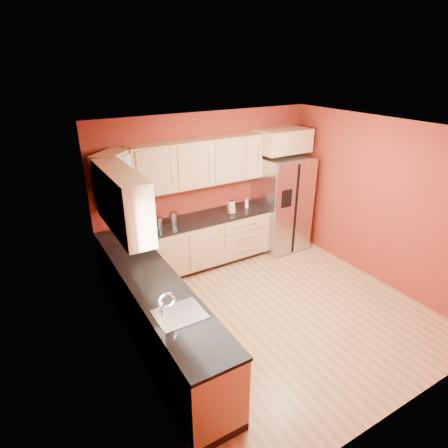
{
  "coord_description": "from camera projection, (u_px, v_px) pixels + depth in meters",
  "views": [
    {
      "loc": [
        -2.92,
        -3.48,
        3.37
      ],
      "look_at": [
        -0.32,
        0.9,
        1.11
      ],
      "focal_mm": 30.0,
      "sensor_mm": 36.0,
      "label": 1
    }
  ],
  "objects": [
    {
      "name": "canister_right",
      "position": [
        173.0,
        219.0,
        5.99
      ],
      "size": [
        0.16,
        0.16,
        0.21
      ],
      "primitive_type": "cylinder",
      "rotation": [
        0.0,
        0.0,
        -0.29
      ],
      "color": "#B4B4B9",
      "rests_on": "countertop_back"
    },
    {
      "name": "sink_faucet",
      "position": [
        179.0,
        303.0,
        3.85
      ],
      "size": [
        0.5,
        0.42,
        0.3
      ],
      "primitive_type": null,
      "color": "silver",
      "rests_on": "countertop_left"
    },
    {
      "name": "upper_cabinets_left",
      "position": [
        122.0,
        201.0,
        4.44
      ],
      "size": [
        0.33,
        1.35,
        0.75
      ],
      "primitive_type": "cube",
      "color": "tan",
      "rests_on": "wall_left"
    },
    {
      "name": "base_cabinets_back",
      "position": [
        189.0,
        247.0,
        6.37
      ],
      "size": [
        2.9,
        0.6,
        0.88
      ],
      "primitive_type": "cube",
      "color": "tan",
      "rests_on": "floor"
    },
    {
      "name": "countertop_left",
      "position": [
        162.0,
        293.0,
        4.31
      ],
      "size": [
        0.62,
        2.8,
        0.04
      ],
      "primitive_type": "cube",
      "color": "black",
      "rests_on": "base_cabinets_left"
    },
    {
      "name": "upper_cabinets_back",
      "position": [
        199.0,
        163.0,
        6.05
      ],
      "size": [
        2.3,
        0.33,
        0.75
      ],
      "primitive_type": "cube",
      "color": "tan",
      "rests_on": "wall_back"
    },
    {
      "name": "over_fridge_cabinet",
      "position": [
        282.0,
        140.0,
        6.6
      ],
      "size": [
        0.92,
        0.6,
        0.4
      ],
      "primitive_type": "cube",
      "color": "tan",
      "rests_on": "wall_back"
    },
    {
      "name": "wine_bottle_b",
      "position": [
        135.0,
        226.0,
        5.64
      ],
      "size": [
        0.08,
        0.08,
        0.29
      ],
      "primitive_type": null,
      "rotation": [
        0.0,
        0.0,
        0.29
      ],
      "color": "black",
      "rests_on": "countertop_back"
    },
    {
      "name": "refrigerator",
      "position": [
        281.0,
        203.0,
        7.01
      ],
      "size": [
        0.9,
        0.75,
        1.78
      ],
      "primitive_type": "cube",
      "color": "#B4B4B9",
      "rests_on": "floor"
    },
    {
      "name": "countertop_back",
      "position": [
        188.0,
        222.0,
        6.17
      ],
      "size": [
        2.9,
        0.62,
        0.04
      ],
      "primitive_type": "cube",
      "color": "black",
      "rests_on": "base_cabinets_back"
    },
    {
      "name": "wall_front",
      "position": [
        419.0,
        310.0,
        3.37
      ],
      "size": [
        4.0,
        0.04,
        2.6
      ],
      "primitive_type": "cube",
      "color": "maroon",
      "rests_on": "floor"
    },
    {
      "name": "canister_left",
      "position": [
        159.0,
        223.0,
        5.87
      ],
      "size": [
        0.13,
        0.13,
        0.17
      ],
      "primitive_type": "cylinder",
      "rotation": [
        0.0,
        0.0,
        0.31
      ],
      "color": "#B4B4B9",
      "rests_on": "countertop_back"
    },
    {
      "name": "wall_right",
      "position": [
        380.0,
        203.0,
        5.87
      ],
      "size": [
        0.04,
        4.0,
        2.6
      ],
      "primitive_type": "cube",
      "color": "maroon",
      "rests_on": "floor"
    },
    {
      "name": "knife_block",
      "position": [
        231.0,
        207.0,
        6.44
      ],
      "size": [
        0.11,
        0.1,
        0.21
      ],
      "primitive_type": "cube",
      "rotation": [
        0.0,
        0.0,
        -0.06
      ],
      "color": "tan",
      "rests_on": "countertop_back"
    },
    {
      "name": "wine_bottle_a",
      "position": [
        129.0,
        223.0,
        5.65
      ],
      "size": [
        0.1,
        0.1,
        0.35
      ],
      "primitive_type": null,
      "rotation": [
        0.0,
        0.0,
        0.34
      ],
      "color": "black",
      "rests_on": "countertop_back"
    },
    {
      "name": "corner_upper_cabinet",
      "position": [
        114.0,
        179.0,
        5.26
      ],
      "size": [
        0.67,
        0.67,
        0.75
      ],
      "primitive_type": "cube",
      "rotation": [
        0.0,
        0.0,
        0.79
      ],
      "color": "tan",
      "rests_on": "wall_back"
    },
    {
      "name": "wall_back",
      "position": [
        208.0,
        188.0,
        6.51
      ],
      "size": [
        4.0,
        0.04,
        2.6
      ],
      "primitive_type": "cube",
      "color": "maroon",
      "rests_on": "floor"
    },
    {
      "name": "wall_left",
      "position": [
        132.0,
        270.0,
        4.01
      ],
      "size": [
        0.04,
        4.0,
        2.6
      ],
      "primitive_type": "cube",
      "color": "maroon",
      "rests_on": "floor"
    },
    {
      "name": "base_cabinets_left",
      "position": [
        164.0,
        325.0,
        4.5
      ],
      "size": [
        0.6,
        2.8,
        0.88
      ],
      "primitive_type": "cube",
      "color": "tan",
      "rests_on": "floor"
    },
    {
      "name": "window",
      "position": [
        148.0,
        270.0,
        3.52
      ],
      "size": [
        0.03,
        0.9,
        1.0
      ],
      "primitive_type": "cube",
      "color": "white",
      "rests_on": "wall_left"
    },
    {
      "name": "ceiling",
      "position": [
        286.0,
        130.0,
        4.41
      ],
      "size": [
        4.0,
        4.0,
        0.0
      ],
      "primitive_type": "plane",
      "color": "white",
      "rests_on": "wall_back"
    },
    {
      "name": "soap_dispenser",
      "position": [
        247.0,
        203.0,
        6.68
      ],
      "size": [
        0.06,
        0.06,
        0.17
      ],
      "primitive_type": "cylinder",
      "rotation": [
        0.0,
        0.0,
        -0.05
      ],
      "color": "white",
      "rests_on": "countertop_back"
    },
    {
      "name": "floor",
      "position": [
        274.0,
        310.0,
        5.47
      ],
      "size": [
        4.0,
        4.0,
        0.0
      ],
      "primitive_type": "plane",
      "color": "#9F623D",
      "rests_on": "ground"
    }
  ]
}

